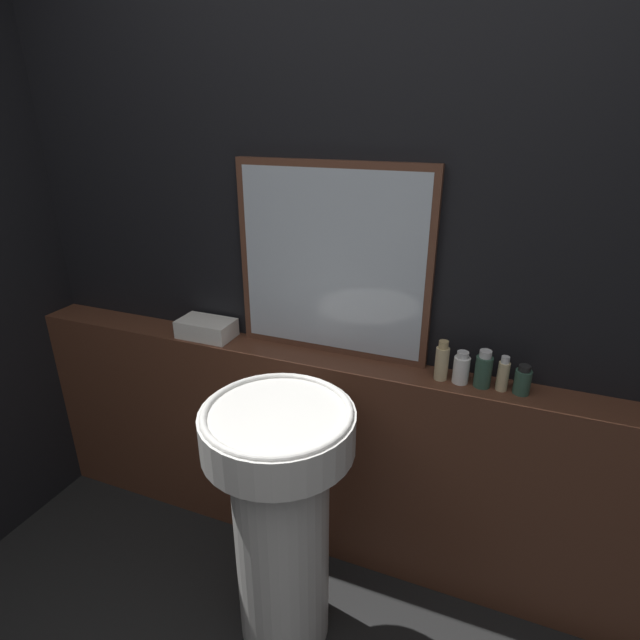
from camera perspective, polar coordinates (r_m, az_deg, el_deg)
wall_back at (r=1.85m, az=2.69°, el=6.66°), size 8.00×0.06×2.50m
vanity_counter at (r=2.12m, az=1.24°, el=-15.40°), size 2.72×0.17×0.90m
pedestal_sink at (r=1.77m, az=-4.47°, el=-21.01°), size 0.48×0.48×0.94m
mirror at (r=1.81m, az=1.36°, el=6.58°), size 0.73×0.03×0.71m
towel_stack at (r=2.09m, az=-12.84°, el=-0.93°), size 0.23×0.13×0.07m
shampoo_bottle at (r=1.76m, az=13.75°, el=-4.64°), size 0.05×0.05×0.14m
conditioner_bottle at (r=1.76m, az=15.84°, el=-5.34°), size 0.05×0.05×0.12m
lotion_bottle at (r=1.76m, az=18.17°, el=-5.45°), size 0.06×0.06×0.13m
body_wash_bottle at (r=1.76m, az=20.19°, el=-5.88°), size 0.04×0.04×0.12m
hand_soap_bottle at (r=1.76m, az=22.14°, el=-6.44°), size 0.05×0.05×0.10m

